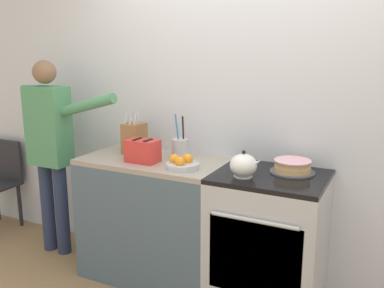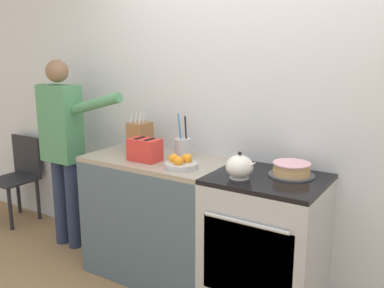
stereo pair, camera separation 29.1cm
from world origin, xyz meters
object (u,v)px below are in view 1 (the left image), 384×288
object	(u,v)px
tea_kettle	(244,165)
utensil_crock	(180,148)
fruit_bowl	(182,164)
layer_cake	(292,167)
toaster	(143,151)
stove_range	(268,242)
knife_block	(134,138)
person_baker	(50,142)

from	to	relation	value
tea_kettle	utensil_crock	xyz separation A→B (m)	(-0.57, 0.22, 0.01)
utensil_crock	fruit_bowl	distance (m)	0.27
layer_cake	utensil_crock	bearing A→B (deg)	-179.71
tea_kettle	utensil_crock	bearing A→B (deg)	158.96
toaster	layer_cake	bearing A→B (deg)	11.76
layer_cake	tea_kettle	distance (m)	0.34
stove_range	knife_block	bearing A→B (deg)	175.51
stove_range	fruit_bowl	distance (m)	0.77
knife_block	utensil_crock	distance (m)	0.39
layer_cake	person_baker	xyz separation A→B (m)	(-1.95, -0.15, -0.00)
knife_block	person_baker	distance (m)	0.75
knife_block	utensil_crock	bearing A→B (deg)	2.45
layer_cake	tea_kettle	size ratio (longest dim) A/B	1.38
toaster	person_baker	distance (m)	0.94
utensil_crock	person_baker	bearing A→B (deg)	-172.87
tea_kettle	knife_block	distance (m)	0.98
layer_cake	knife_block	world-z (taller)	knife_block
layer_cake	toaster	xyz separation A→B (m)	(-1.01, -0.21, 0.04)
tea_kettle	person_baker	bearing A→B (deg)	177.39
fruit_bowl	person_baker	size ratio (longest dim) A/B	0.14
layer_cake	person_baker	size ratio (longest dim) A/B	0.18
stove_range	tea_kettle	xyz separation A→B (m)	(-0.14, -0.12, 0.54)
layer_cake	toaster	size ratio (longest dim) A/B	1.21
fruit_bowl	toaster	xyz separation A→B (m)	(-0.32, 0.02, 0.05)
layer_cake	fruit_bowl	bearing A→B (deg)	-161.38
person_baker	layer_cake	bearing A→B (deg)	3.66
layer_cake	utensil_crock	size ratio (longest dim) A/B	0.89
stove_range	toaster	size ratio (longest dim) A/B	3.88
stove_range	knife_block	xyz separation A→B (m)	(-1.10, 0.09, 0.58)
stove_range	knife_block	distance (m)	1.24
stove_range	tea_kettle	distance (m)	0.57
fruit_bowl	toaster	bearing A→B (deg)	176.26
person_baker	stove_range	bearing A→B (deg)	0.60
utensil_crock	fruit_bowl	bearing A→B (deg)	-59.47
toaster	knife_block	bearing A→B (deg)	136.26
knife_block	fruit_bowl	distance (m)	0.57
stove_range	fruit_bowl	world-z (taller)	fruit_bowl
tea_kettle	fruit_bowl	world-z (taller)	tea_kettle
toaster	utensil_crock	bearing A→B (deg)	47.41
stove_range	layer_cake	size ratio (longest dim) A/B	3.20
knife_block	person_baker	world-z (taller)	person_baker
layer_cake	knife_block	bearing A→B (deg)	-179.02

